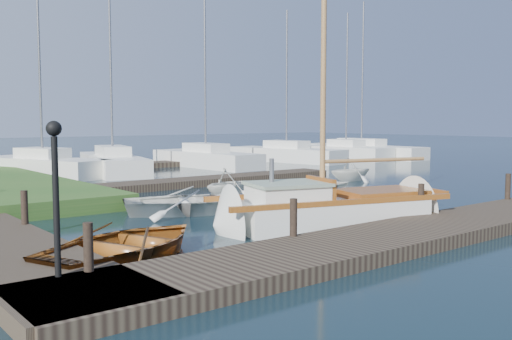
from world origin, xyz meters
TOP-DOWN VIEW (x-y plane):
  - ground at (0.00, 0.00)m, footprint 160.00×160.00m
  - near_dock at (0.00, -6.00)m, footprint 18.00×2.20m
  - far_dock at (2.00, 6.50)m, footprint 14.00×1.60m
  - pontoon at (10.00, 16.00)m, footprint 30.00×1.60m
  - mooring_post_0 at (-7.50, -5.00)m, footprint 0.16×0.16m
  - mooring_post_1 at (-3.00, -5.00)m, footprint 0.16×0.16m
  - mooring_post_2 at (1.50, -5.00)m, footprint 0.16×0.16m
  - mooring_post_3 at (6.00, -5.00)m, footprint 0.16×0.16m
  - mooring_post_4 at (-7.00, 0.00)m, footprint 0.16×0.16m
  - lamp_post at (-8.00, -5.00)m, footprint 0.24×0.24m
  - sailboat at (-0.22, -3.56)m, footprint 7.41×3.87m
  - dinghy at (-6.10, -3.53)m, footprint 4.70×4.06m
  - tender_a at (-1.99, 0.47)m, footprint 4.92×4.30m
  - tender_b at (0.87, 2.71)m, footprint 2.59×2.38m
  - tender_c at (4.36, 1.74)m, footprint 3.55×2.82m
  - tender_d at (8.33, 3.52)m, footprint 2.46×2.18m
  - marina_boat_0 at (-1.78, 14.51)m, footprint 4.64×7.72m
  - marina_boat_1 at (1.78, 14.26)m, footprint 4.22×8.78m
  - marina_boat_3 at (7.60, 14.19)m, footprint 2.58×8.26m
  - marina_boat_5 at (14.24, 14.49)m, footprint 3.51×8.64m
  - marina_boat_6 at (19.11, 13.63)m, footprint 2.44×6.91m
  - marina_boat_7 at (21.48, 14.24)m, footprint 2.43×10.30m

SIDE VIEW (x-z plane):
  - ground at x=0.00m, z-range 0.00..0.00m
  - near_dock at x=0.00m, z-range 0.00..0.30m
  - far_dock at x=2.00m, z-range 0.00..0.30m
  - pontoon at x=10.00m, z-range 0.00..0.30m
  - tender_c at x=4.36m, z-range 0.00..0.66m
  - sailboat at x=-0.22m, z-range -4.57..5.26m
  - dinghy at x=-6.10m, z-range 0.00..0.82m
  - tender_a at x=-1.99m, z-range 0.00..0.85m
  - marina_boat_5 at x=14.24m, z-range -4.39..5.51m
  - marina_boat_7 at x=21.48m, z-range -5.11..6.23m
  - marina_boat_1 at x=1.78m, z-range -4.87..6.00m
  - marina_boat_6 at x=19.11m, z-range -4.51..5.65m
  - marina_boat_0 at x=-1.78m, z-range -4.85..6.00m
  - tender_b at x=0.87m, z-range 0.00..1.15m
  - marina_boat_3 at x=7.60m, z-range -6.01..7.19m
  - tender_d at x=8.33m, z-range 0.00..1.20m
  - mooring_post_0 at x=-7.50m, z-range 0.30..1.10m
  - mooring_post_1 at x=-3.00m, z-range 0.30..1.10m
  - mooring_post_2 at x=1.50m, z-range 0.30..1.10m
  - mooring_post_3 at x=6.00m, z-range 0.30..1.10m
  - mooring_post_4 at x=-7.00m, z-range 0.30..1.10m
  - lamp_post at x=-8.00m, z-range 0.65..3.09m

